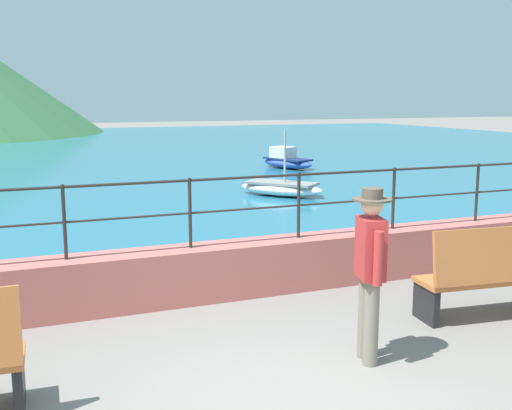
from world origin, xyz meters
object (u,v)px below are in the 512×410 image
(bench_far, at_px, (491,273))
(boat_0, at_px, (281,188))
(boat_1, at_px, (287,161))
(person_walking, at_px, (370,266))

(bench_far, height_order, boat_0, boat_0)
(boat_0, bearing_deg, boat_1, 63.83)
(bench_far, relative_size, boat_0, 0.75)
(bench_far, xyz_separation_m, person_walking, (-2.00, -0.49, 0.42))
(bench_far, distance_m, boat_1, 15.25)
(bench_far, height_order, boat_1, bench_far)
(bench_far, distance_m, person_walking, 2.10)
(person_walking, distance_m, boat_1, 16.38)
(person_walking, relative_size, boat_1, 0.71)
(person_walking, distance_m, boat_0, 10.09)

